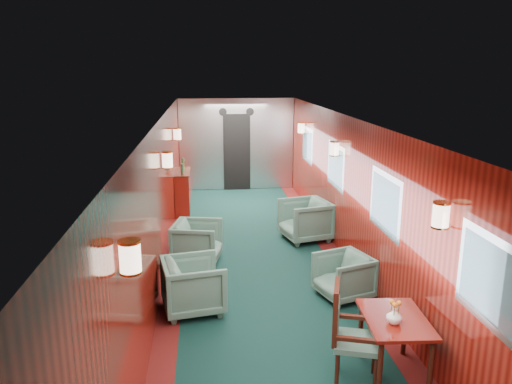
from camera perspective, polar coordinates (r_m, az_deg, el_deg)
room at (r=7.27m, az=0.76°, el=1.90°), size 12.00×12.10×2.40m
bulkhead at (r=13.14m, az=-2.23°, el=5.41°), size 2.98×0.17×2.39m
windows_right at (r=7.85m, az=11.40°, el=1.17°), size 0.02×8.60×0.80m
wall_sconces at (r=7.79m, az=0.28°, el=3.89°), size 2.97×7.97×0.25m
dining_table at (r=5.52m, az=15.58°, el=-14.65°), size 0.68×0.93×0.67m
side_chair at (r=5.33m, az=10.43°, el=-15.27°), size 0.59×0.60×1.07m
credenza at (r=11.20m, az=-8.35°, el=0.06°), size 0.33×1.05×1.22m
flower_vase at (r=5.32m, az=15.52°, el=-13.49°), size 0.21×0.21×0.16m
armchair_left_near at (r=6.77m, az=-7.15°, el=-10.54°), size 0.92×0.90×0.72m
armchair_left_far at (r=8.37m, az=-6.74°, el=-5.70°), size 0.90×0.88×0.70m
armchair_right_near at (r=7.21m, az=9.94°, el=-9.46°), size 0.87×0.86×0.63m
armchair_right_far at (r=9.40m, az=5.64°, el=-3.21°), size 1.01×0.99×0.77m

